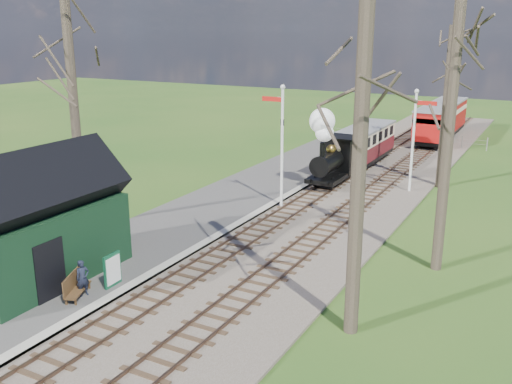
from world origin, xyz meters
TOP-DOWN VIEW (x-y plane):
  - ground at (0.00, 0.00)m, footprint 140.00×140.00m
  - distant_hills at (1.40, 64.38)m, footprint 114.40×48.00m
  - ballast_bed at (1.30, 22.00)m, footprint 8.00×60.00m
  - track_near at (0.00, 22.00)m, footprint 1.60×60.00m
  - track_far at (2.60, 22.00)m, footprint 1.60×60.00m
  - platform at (-3.50, 14.00)m, footprint 5.00×44.00m
  - coping_strip at (-1.20, 14.00)m, footprint 0.40×44.00m
  - station_shed at (-4.30, 4.00)m, footprint 3.25×6.30m
  - semaphore_near at (-0.77, 16.00)m, footprint 1.22×0.24m
  - semaphore_far at (4.37, 22.00)m, footprint 1.22×0.24m
  - bare_trees at (1.33, 10.10)m, footprint 15.51×22.39m
  - fence_line at (0.30, 36.00)m, footprint 12.60×0.08m
  - locomotive at (-0.01, 21.13)m, footprint 1.80×4.20m
  - coach at (0.00, 27.20)m, footprint 2.10×7.20m
  - red_carriage_a at (2.60, 36.20)m, footprint 2.27×5.62m
  - red_carriage_b at (2.60, 41.70)m, footprint 2.27×5.62m
  - sign_board at (-1.69, 4.70)m, footprint 0.13×0.81m
  - bench at (-2.24, 3.47)m, footprint 0.96×1.47m
  - person at (-2.04, 3.66)m, footprint 0.44×0.53m

SIDE VIEW (x-z plane):
  - distant_hills at x=1.40m, z-range -27.22..-5.20m
  - ground at x=0.00m, z-range 0.00..0.00m
  - ballast_bed at x=1.30m, z-range 0.00..0.10m
  - track_near at x=0.00m, z-range 0.02..0.17m
  - track_far at x=2.60m, z-range 0.02..0.17m
  - platform at x=-3.50m, z-range 0.00..0.20m
  - coping_strip at x=-1.20m, z-range 0.00..0.21m
  - fence_line at x=0.30m, z-range 0.05..1.05m
  - bench at x=-2.24m, z-range 0.17..0.99m
  - sign_board at x=-1.69m, z-range 0.20..1.38m
  - person at x=-2.04m, z-range 0.20..1.45m
  - coach at x=0.00m, z-range 0.42..2.63m
  - red_carriage_a at x=2.60m, z-range 0.43..2.82m
  - red_carriage_b at x=2.60m, z-range 0.43..2.82m
  - locomotive at x=-0.01m, z-range -0.17..4.33m
  - station_shed at x=-4.30m, z-range -0.12..4.66m
  - semaphore_far at x=4.37m, z-range 0.49..6.21m
  - semaphore_near at x=-0.77m, z-range 0.51..6.73m
  - bare_trees at x=1.33m, z-range -0.79..11.21m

